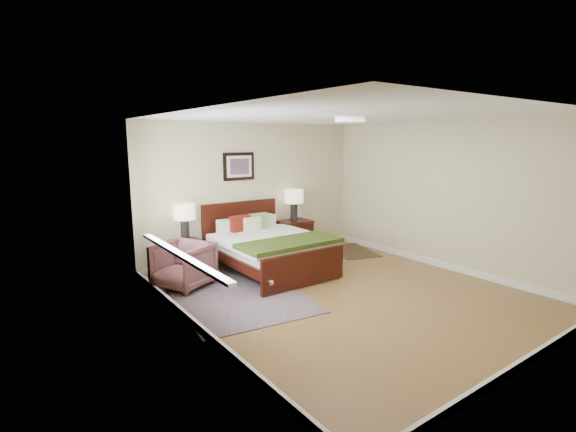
# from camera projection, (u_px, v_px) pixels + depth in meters

# --- Properties ---
(floor) EXTENTS (5.00, 5.00, 0.00)m
(floor) POSITION_uv_depth(u_px,v_px,m) (346.00, 293.00, 6.03)
(floor) COLOR brown
(floor) RESTS_ON ground
(back_wall) EXTENTS (4.50, 0.04, 2.50)m
(back_wall) POSITION_uv_depth(u_px,v_px,m) (255.00, 191.00, 7.81)
(back_wall) COLOR #C5B98F
(back_wall) RESTS_ON ground
(front_wall) EXTENTS (4.50, 0.04, 2.50)m
(front_wall) POSITION_uv_depth(u_px,v_px,m) (539.00, 243.00, 3.82)
(front_wall) COLOR #C5B98F
(front_wall) RESTS_ON ground
(left_wall) EXTENTS (0.04, 5.00, 2.50)m
(left_wall) POSITION_uv_depth(u_px,v_px,m) (197.00, 227.00, 4.52)
(left_wall) COLOR #C5B98F
(left_wall) RESTS_ON ground
(right_wall) EXTENTS (0.04, 5.00, 2.50)m
(right_wall) POSITION_uv_depth(u_px,v_px,m) (444.00, 196.00, 7.11)
(right_wall) COLOR #C5B98F
(right_wall) RESTS_ON ground
(ceiling) EXTENTS (4.50, 5.00, 0.02)m
(ceiling) POSITION_uv_depth(u_px,v_px,m) (350.00, 116.00, 5.59)
(ceiling) COLOR white
(ceiling) RESTS_ON back_wall
(window) EXTENTS (0.11, 2.72, 1.32)m
(window) POSITION_uv_depth(u_px,v_px,m) (177.00, 207.00, 5.08)
(window) COLOR silver
(window) RESTS_ON left_wall
(door) EXTENTS (0.06, 1.00, 2.18)m
(door) POSITION_uv_depth(u_px,v_px,m) (295.00, 288.00, 3.16)
(door) COLOR silver
(door) RESTS_ON ground
(ceil_fixture) EXTENTS (0.44, 0.44, 0.08)m
(ceil_fixture) POSITION_uv_depth(u_px,v_px,m) (350.00, 119.00, 5.59)
(ceil_fixture) COLOR white
(ceil_fixture) RESTS_ON ceiling
(bed) EXTENTS (1.64, 1.97, 1.06)m
(bed) POSITION_uv_depth(u_px,v_px,m) (268.00, 243.00, 6.97)
(bed) COLOR #360F08
(bed) RESTS_ON ground
(wall_art) EXTENTS (0.62, 0.05, 0.50)m
(wall_art) POSITION_uv_depth(u_px,v_px,m) (239.00, 166.00, 7.50)
(wall_art) COLOR black
(wall_art) RESTS_ON back_wall
(nightstand_left) EXTENTS (0.47, 0.42, 0.55)m
(nightstand_left) POSITION_uv_depth(u_px,v_px,m) (186.00, 248.00, 6.90)
(nightstand_left) COLOR #360F08
(nightstand_left) RESTS_ON ground
(nightstand_right) EXTENTS (0.64, 0.48, 0.63)m
(nightstand_right) POSITION_uv_depth(u_px,v_px,m) (294.00, 233.00, 8.20)
(nightstand_right) COLOR #360F08
(nightstand_right) RESTS_ON ground
(lamp_left) EXTENTS (0.36, 0.36, 0.61)m
(lamp_left) POSITION_uv_depth(u_px,v_px,m) (184.00, 214.00, 6.81)
(lamp_left) COLOR black
(lamp_left) RESTS_ON nightstand_left
(lamp_right) EXTENTS (0.36, 0.36, 0.61)m
(lamp_right) POSITION_uv_depth(u_px,v_px,m) (294.00, 199.00, 8.09)
(lamp_right) COLOR black
(lamp_right) RESTS_ON nightstand_right
(armchair) EXTENTS (0.99, 0.98, 0.68)m
(armchair) POSITION_uv_depth(u_px,v_px,m) (183.00, 265.00, 6.22)
(armchair) COLOR brown
(armchair) RESTS_ON ground
(rug_persian) EXTENTS (1.99, 2.59, 0.01)m
(rug_persian) POSITION_uv_depth(u_px,v_px,m) (235.00, 294.00, 5.99)
(rug_persian) COLOR #0C1B3F
(rug_persian) RESTS_ON ground
(rug_navy) EXTENTS (1.04, 1.29, 0.01)m
(rug_navy) POSITION_uv_depth(u_px,v_px,m) (351.00, 251.00, 8.32)
(rug_navy) COLOR black
(rug_navy) RESTS_ON ground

